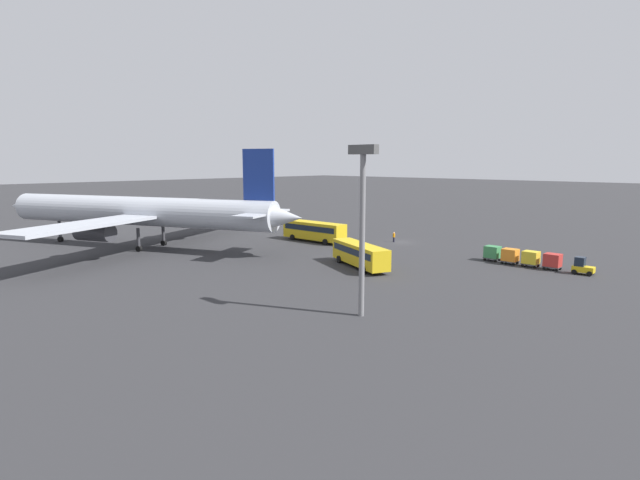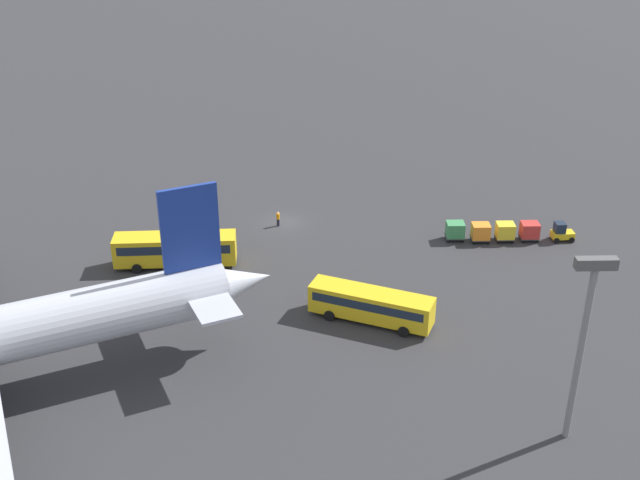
# 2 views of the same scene
# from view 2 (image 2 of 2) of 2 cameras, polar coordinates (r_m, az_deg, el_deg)

# --- Properties ---
(ground_plane) EXTENTS (600.00, 600.00, 0.00)m
(ground_plane) POSITION_cam_2_polar(r_m,az_deg,el_deg) (91.31, -2.60, 1.24)
(ground_plane) COLOR #2D2D30
(shuttle_bus_near) EXTENTS (12.37, 3.42, 3.36)m
(shuttle_bus_near) POSITION_cam_2_polar(r_m,az_deg,el_deg) (82.73, -10.26, -0.56)
(shuttle_bus_near) COLOR gold
(shuttle_bus_near) RESTS_ON ground
(shuttle_bus_far) EXTENTS (11.41, 6.84, 3.05)m
(shuttle_bus_far) POSITION_cam_2_polar(r_m,az_deg,el_deg) (72.55, 3.65, -4.53)
(shuttle_bus_far) COLOR gold
(shuttle_bus_far) RESTS_ON ground
(baggage_tug) EXTENTS (2.47, 1.75, 2.10)m
(baggage_tug) POSITION_cam_2_polar(r_m,az_deg,el_deg) (90.80, 16.79, 0.53)
(baggage_tug) COLOR gold
(baggage_tug) RESTS_ON ground
(worker_person) EXTENTS (0.38, 0.38, 1.74)m
(worker_person) POSITION_cam_2_polar(r_m,az_deg,el_deg) (90.25, -3.00, 1.51)
(worker_person) COLOR #1E1E2D
(worker_person) RESTS_ON ground
(cargo_cart_red) EXTENTS (2.00, 1.68, 2.06)m
(cargo_cart_red) POSITION_cam_2_polar(r_m,az_deg,el_deg) (89.73, 14.68, 0.67)
(cargo_cart_red) COLOR #38383D
(cargo_cart_red) RESTS_ON ground
(cargo_cart_yellow) EXTENTS (2.00, 1.68, 2.06)m
(cargo_cart_yellow) POSITION_cam_2_polar(r_m,az_deg,el_deg) (88.95, 13.03, 0.63)
(cargo_cart_yellow) COLOR #38383D
(cargo_cart_yellow) RESTS_ON ground
(cargo_cart_orange) EXTENTS (2.00, 1.68, 2.06)m
(cargo_cart_orange) POSITION_cam_2_polar(r_m,az_deg,el_deg) (88.24, 11.35, 0.59)
(cargo_cart_orange) COLOR #38383D
(cargo_cart_orange) RESTS_ON ground
(cargo_cart_green) EXTENTS (2.00, 1.68, 2.06)m
(cargo_cart_green) POSITION_cam_2_polar(r_m,az_deg,el_deg) (88.10, 9.59, 0.71)
(cargo_cart_green) COLOR #38383D
(cargo_cart_green) RESTS_ON ground
(light_pole) EXTENTS (2.80, 0.70, 14.94)m
(light_pole) POSITION_cam_2_polar(r_m,az_deg,el_deg) (58.17, 18.28, -6.06)
(light_pole) COLOR slate
(light_pole) RESTS_ON ground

